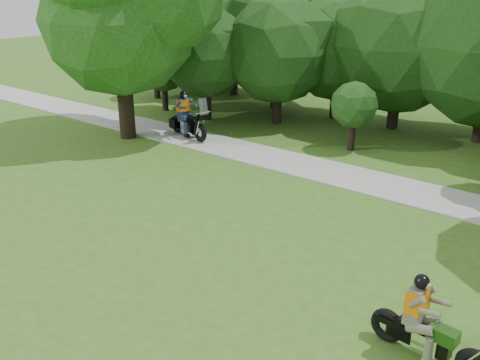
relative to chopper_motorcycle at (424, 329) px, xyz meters
The scene contains 4 objects.
ground 4.95m from the chopper_motorcycle, behind, with size 100.00×100.00×0.00m, color #385B1A.
walkway 9.12m from the chopper_motorcycle, 122.54° to the left, with size 60.00×2.20×0.06m, color gray.
chopper_motorcycle is the anchor object (origin of this frame).
touring_motorcycle 15.44m from the chopper_motorcycle, 149.95° to the left, with size 2.57×1.17×1.98m.
Camera 1 is at (7.26, -8.17, 6.75)m, focal length 40.00 mm.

